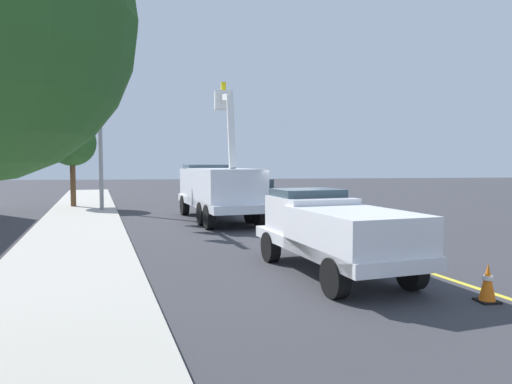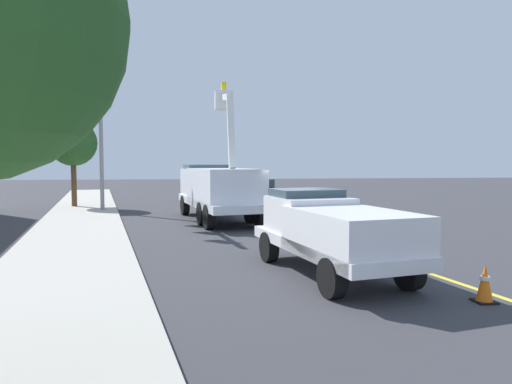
% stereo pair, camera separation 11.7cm
% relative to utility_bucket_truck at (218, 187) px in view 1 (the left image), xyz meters
% --- Properties ---
extents(ground, '(120.00, 120.00, 0.00)m').
position_rel_utility_bucket_truck_xyz_m(ground, '(-2.56, -2.93, -1.61)').
color(ground, '#38383D').
extents(sidewalk_far_side, '(59.58, 15.04, 0.12)m').
position_rel_utility_bucket_truck_xyz_m(sidewalk_far_side, '(-4.23, 5.60, -1.55)').
color(sidewalk_far_side, '#B2ADA3').
rests_on(sidewalk_far_side, ground).
extents(lane_centre_stripe, '(49.10, 9.75, 0.01)m').
position_rel_utility_bucket_truck_xyz_m(lane_centre_stripe, '(-2.56, -2.93, -1.61)').
color(lane_centre_stripe, yellow).
rests_on(lane_centre_stripe, ground).
extents(utility_bucket_truck, '(8.53, 4.03, 6.85)m').
position_rel_utility_bucket_truck_xyz_m(utility_bucket_truck, '(0.00, 0.00, 0.00)').
color(utility_bucket_truck, white).
rests_on(utility_bucket_truck, ground).
extents(service_pickup_truck, '(5.90, 3.14, 2.06)m').
position_rel_utility_bucket_truck_xyz_m(service_pickup_truck, '(-11.35, -2.20, -0.49)').
color(service_pickup_truck, white).
rests_on(service_pickup_truck, ground).
extents(passing_minivan, '(5.08, 2.79, 1.69)m').
position_rel_utility_bucket_truck_xyz_m(passing_minivan, '(9.42, -3.11, -0.64)').
color(passing_minivan, black).
rests_on(passing_minivan, ground).
extents(traffic_cone_leading, '(0.40, 0.40, 0.79)m').
position_rel_utility_bucket_truck_xyz_m(traffic_cone_leading, '(-14.00, -4.56, -1.22)').
color(traffic_cone_leading, black).
rests_on(traffic_cone_leading, ground).
extents(traffic_cone_mid_front, '(0.40, 0.40, 0.86)m').
position_rel_utility_bucket_truck_xyz_m(traffic_cone_mid_front, '(4.48, -0.78, -1.19)').
color(traffic_cone_mid_front, black).
rests_on(traffic_cone_mid_front, ground).
extents(traffic_signal_mast, '(7.22, 1.59, 7.87)m').
position_rel_utility_bucket_truck_xyz_m(traffic_signal_mast, '(2.31, 5.84, 3.82)').
color(traffic_signal_mast, gray).
rests_on(traffic_signal_mast, ground).
extents(street_tree_right, '(2.87, 2.87, 5.47)m').
position_rel_utility_bucket_truck_xyz_m(street_tree_right, '(7.20, 8.47, 2.39)').
color(street_tree_right, brown).
rests_on(street_tree_right, ground).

